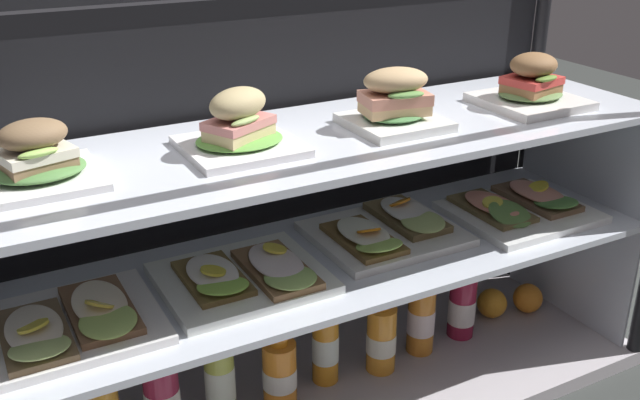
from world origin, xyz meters
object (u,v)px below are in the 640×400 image
at_px(plated_roll_sandwich_far_left, 395,104).
at_px(orange_fruit_near_left_post, 528,298).
at_px(juice_bottle_back_right, 421,315).
at_px(juice_bottle_front_middle, 462,303).
at_px(open_sandwich_tray_mid_right, 246,275).
at_px(juice_bottle_front_fourth, 220,376).
at_px(open_sandwich_tray_near_left_corner, 388,230).
at_px(plated_roll_sandwich_mid_right, 531,87).
at_px(orange_fruit_beside_bottles, 492,303).
at_px(open_sandwich_tray_near_right_corner, 70,323).
at_px(juice_bottle_near_post, 325,341).
at_px(plated_roll_sandwich_right_of_center, 239,128).
at_px(open_sandwich_tray_center, 520,207).
at_px(juice_bottle_back_left, 280,371).
at_px(plated_roll_sandwich_far_right, 37,160).
at_px(juice_bottle_front_right_end, 162,398).
at_px(juice_bottle_front_second, 381,337).

height_order(plated_roll_sandwich_far_left, orange_fruit_near_left_post, plated_roll_sandwich_far_left).
bearing_deg(juice_bottle_back_right, juice_bottle_front_middle, 3.06).
bearing_deg(plated_roll_sandwich_far_left, open_sandwich_tray_mid_right, -178.59).
distance_m(open_sandwich_tray_mid_right, juice_bottle_front_fourth, 0.26).
xyz_separation_m(open_sandwich_tray_mid_right, open_sandwich_tray_near_left_corner, (0.33, 0.04, 0.00)).
xyz_separation_m(plated_roll_sandwich_mid_right, orange_fruit_beside_bottles, (0.04, 0.09, -0.58)).
distance_m(plated_roll_sandwich_far_left, open_sandwich_tray_near_left_corner, 0.28).
height_order(open_sandwich_tray_near_right_corner, open_sandwich_tray_mid_right, open_sandwich_tray_near_right_corner).
height_order(open_sandwich_tray_near_left_corner, juice_bottle_front_fourth, open_sandwich_tray_near_left_corner).
bearing_deg(juice_bottle_near_post, plated_roll_sandwich_right_of_center, -170.02).
xyz_separation_m(plated_roll_sandwich_far_left, plated_roll_sandwich_mid_right, (0.33, -0.01, -0.01)).
bearing_deg(orange_fruit_beside_bottles, plated_roll_sandwich_mid_right, -115.01).
relative_size(open_sandwich_tray_mid_right, open_sandwich_tray_center, 1.00).
xyz_separation_m(open_sandwich_tray_mid_right, juice_bottle_back_right, (0.45, 0.05, -0.25)).
distance_m(open_sandwich_tray_near_left_corner, orange_fruit_near_left_post, 0.55).
relative_size(juice_bottle_back_left, juice_bottle_near_post, 0.78).
relative_size(juice_bottle_back_left, juice_bottle_front_middle, 0.88).
bearing_deg(juice_bottle_near_post, juice_bottle_front_fourth, -179.14).
bearing_deg(open_sandwich_tray_near_left_corner, plated_roll_sandwich_far_right, -179.50).
distance_m(open_sandwich_tray_center, juice_bottle_front_fourth, 0.75).
xyz_separation_m(open_sandwich_tray_mid_right, orange_fruit_beside_bottles, (0.69, 0.09, -0.31)).
height_order(open_sandwich_tray_near_right_corner, juice_bottle_back_left, open_sandwich_tray_near_right_corner).
bearing_deg(juice_bottle_near_post, juice_bottle_front_middle, -0.09).
relative_size(open_sandwich_tray_near_right_corner, juice_bottle_back_right, 1.25).
bearing_deg(juice_bottle_front_middle, plated_roll_sandwich_mid_right, -38.84).
distance_m(plated_roll_sandwich_far_right, open_sandwich_tray_mid_right, 0.42).
relative_size(plated_roll_sandwich_far_right, plated_roll_sandwich_far_left, 1.07).
height_order(plated_roll_sandwich_right_of_center, open_sandwich_tray_near_right_corner, plated_roll_sandwich_right_of_center).
bearing_deg(juice_bottle_front_middle, juice_bottle_near_post, 179.91).
bearing_deg(juice_bottle_front_right_end, orange_fruit_beside_bottles, 2.73).
bearing_deg(orange_fruit_near_left_post, juice_bottle_back_left, -178.25).
relative_size(juice_bottle_front_right_end, juice_bottle_back_left, 1.22).
bearing_deg(juice_bottle_back_left, open_sandwich_tray_near_right_corner, -172.83).
relative_size(plated_roll_sandwich_mid_right, open_sandwich_tray_near_right_corner, 0.66).
distance_m(juice_bottle_front_second, juice_bottle_back_right, 0.12).
xyz_separation_m(juice_bottle_back_left, juice_bottle_back_right, (0.37, 0.01, 0.02)).
relative_size(juice_bottle_back_right, orange_fruit_beside_bottles, 3.20).
bearing_deg(open_sandwich_tray_mid_right, juice_bottle_back_left, 26.47).
height_order(open_sandwich_tray_near_left_corner, juice_bottle_front_second, open_sandwich_tray_near_left_corner).
height_order(plated_roll_sandwich_far_right, plated_roll_sandwich_right_of_center, plated_roll_sandwich_right_of_center).
distance_m(plated_roll_sandwich_far_right, juice_bottle_back_left, 0.67).
bearing_deg(plated_roll_sandwich_mid_right, juice_bottle_near_post, 171.96).
relative_size(plated_roll_sandwich_right_of_center, juice_bottle_back_right, 0.82).
bearing_deg(juice_bottle_front_fourth, open_sandwich_tray_near_left_corner, -2.69).
bearing_deg(juice_bottle_back_left, orange_fruit_beside_bottles, 4.27).
distance_m(plated_roll_sandwich_right_of_center, orange_fruit_near_left_post, 0.97).
xyz_separation_m(open_sandwich_tray_near_left_corner, juice_bottle_front_fourth, (-0.38, 0.02, -0.25)).
distance_m(juice_bottle_front_right_end, orange_fruit_beside_bottles, 0.86).
distance_m(plated_roll_sandwich_far_right, open_sandwich_tray_center, 1.02).
relative_size(plated_roll_sandwich_far_left, juice_bottle_front_right_end, 0.73).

